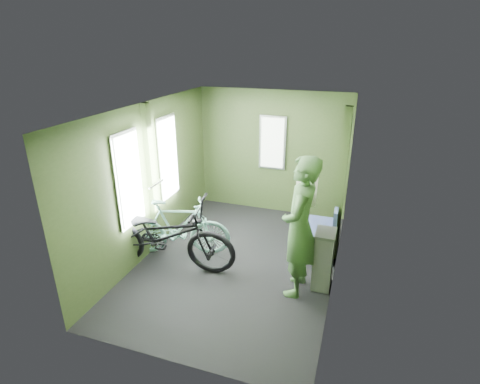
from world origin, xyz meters
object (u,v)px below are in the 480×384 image
object	(u,v)px
bicycle_black	(167,268)
bench_seat	(322,236)
passenger	(300,227)
waste_box	(323,259)
bicycle_mint	(180,255)

from	to	relation	value
bicycle_black	bench_seat	distance (m)	2.42
bench_seat	passenger	bearing A→B (deg)	-101.87
bicycle_black	waste_box	bearing A→B (deg)	-88.16
bench_seat	waste_box	bearing A→B (deg)	-84.58
passenger	waste_box	xyz separation A→B (m)	(0.31, 0.19, -0.52)
bicycle_mint	waste_box	distance (m)	2.23
passenger	bench_seat	size ratio (longest dim) A/B	2.15
waste_box	bench_seat	size ratio (longest dim) A/B	0.95
bicycle_black	waste_box	xyz separation A→B (m)	(2.20, 0.29, 0.41)
bicycle_black	bicycle_mint	xyz separation A→B (m)	(0.02, 0.38, 0.00)
bicycle_black	bench_seat	world-z (taller)	bench_seat
bicycle_black	waste_box	world-z (taller)	waste_box
bicycle_mint	bench_seat	distance (m)	2.24
passenger	bicycle_black	bearing A→B (deg)	-85.71
bicycle_mint	waste_box	size ratio (longest dim) A/B	1.92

